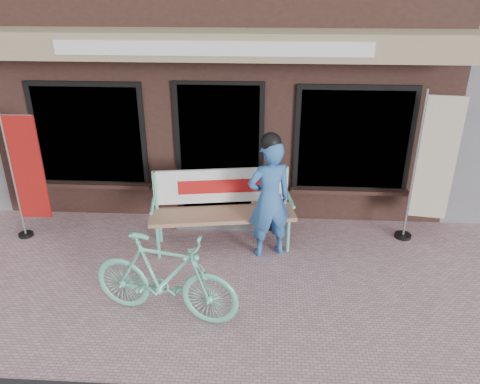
# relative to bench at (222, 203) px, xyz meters

# --- Properties ---
(ground) EXTENTS (70.00, 70.00, 0.00)m
(ground) POSITION_rel_bench_xyz_m (-0.10, -1.19, -0.65)
(ground) COLOR #BB8F98
(ground) RESTS_ON ground
(storefront) EXTENTS (7.00, 6.77, 6.00)m
(storefront) POSITION_rel_bench_xyz_m (-0.10, 3.77, 2.34)
(storefront) COLOR black
(storefront) RESTS_ON ground
(bench) EXTENTS (2.09, 0.82, 1.10)m
(bench) POSITION_rel_bench_xyz_m (0.00, 0.00, 0.00)
(bench) COLOR #6CD3B2
(bench) RESTS_ON ground
(person) EXTENTS (0.71, 0.59, 1.78)m
(person) POSITION_rel_bench_xyz_m (0.67, -0.26, 0.23)
(person) COLOR #3065A8
(person) RESTS_ON ground
(bicycle) EXTENTS (1.80, 0.86, 1.04)m
(bicycle) POSITION_rel_bench_xyz_m (-0.49, -1.66, -0.13)
(bicycle) COLOR #6CD3B2
(bicycle) RESTS_ON ground
(nobori_red) EXTENTS (0.57, 0.22, 1.94)m
(nobori_red) POSITION_rel_bench_xyz_m (-2.79, 0.01, 0.35)
(nobori_red) COLOR gray
(nobori_red) RESTS_ON ground
(nobori_cream) EXTENTS (0.66, 0.28, 2.23)m
(nobori_cream) POSITION_rel_bench_xyz_m (2.91, 0.27, 0.50)
(nobori_cream) COLOR gray
(nobori_cream) RESTS_ON ground
(menu_stand) EXTENTS (0.43, 0.20, 0.85)m
(menu_stand) POSITION_rel_bench_xyz_m (0.59, 0.43, -0.21)
(menu_stand) COLOR black
(menu_stand) RESTS_ON ground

